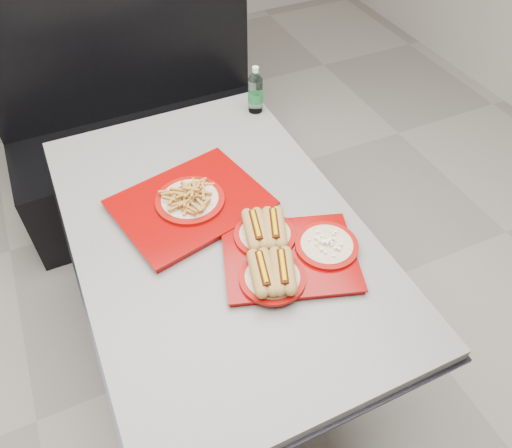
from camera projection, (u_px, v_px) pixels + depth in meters
name	position (u px, v px, depth m)	size (l,w,h in m)	color
ground	(226.00, 345.00, 2.17)	(6.00, 6.00, 0.00)	gray
diner_table	(219.00, 260.00, 1.75)	(0.92, 1.42, 0.75)	black
booth_bench	(142.00, 133.00, 2.56)	(1.30, 0.57, 1.35)	black
tray_near	(284.00, 253.00, 1.51)	(0.48, 0.42, 0.09)	#7B0403
tray_far	(190.00, 201.00, 1.67)	(0.55, 0.47, 0.09)	#7B0403
water_bottle	(256.00, 92.00, 2.03)	(0.06, 0.06, 0.20)	silver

